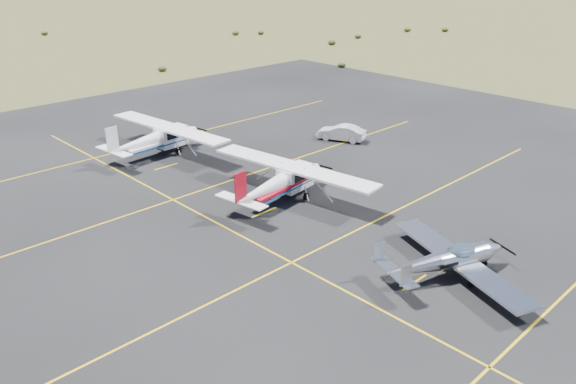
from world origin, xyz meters
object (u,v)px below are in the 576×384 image
aircraft_plain (156,138)px  aircraft_cessna (281,181)px  aircraft_low_wing (448,260)px  sedan (341,133)px

aircraft_plain → aircraft_cessna: bearing=-91.2°
aircraft_low_wing → aircraft_plain: bearing=112.2°
aircraft_low_wing → aircraft_cessna: (0.39, 12.32, 0.41)m
aircraft_plain → sedan: bearing=-35.4°
aircraft_cessna → sedan: 13.45m
aircraft_cessna → aircraft_plain: size_ratio=0.99×
aircraft_plain → sedan: 15.26m
aircraft_plain → sedan: (13.23, -7.56, -0.72)m
aircraft_plain → sedan: aircraft_plain is taller
aircraft_cessna → aircraft_plain: bearing=86.5°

